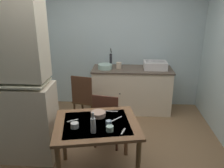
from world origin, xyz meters
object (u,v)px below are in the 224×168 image
object	(u,v)px
serving_bowl_wide	(98,114)
teacup_cream	(109,123)
hand_pump	(111,59)
mixing_bowl_counter	(105,67)
chair_far_side	(107,119)
chair_by_counter	(85,98)
sink_basin	(155,65)
hutch_cabinet	(16,90)
glass_bottle	(93,125)
dining_table	(97,130)

from	to	relation	value
serving_bowl_wide	teacup_cream	distance (m)	0.27
hand_pump	mixing_bowl_counter	size ratio (longest dim) A/B	1.41
chair_far_side	chair_by_counter	size ratio (longest dim) A/B	0.95
sink_basin	serving_bowl_wide	bearing A→B (deg)	-117.23
hutch_cabinet	hand_pump	world-z (taller)	hutch_cabinet
hand_pump	serving_bowl_wide	distance (m)	1.84
chair_by_counter	glass_bottle	size ratio (longest dim) A/B	3.79
hutch_cabinet	mixing_bowl_counter	xyz separation A→B (m)	(1.04, 1.57, -0.09)
chair_far_side	glass_bottle	world-z (taller)	glass_bottle
dining_table	teacup_cream	xyz separation A→B (m)	(0.15, -0.05, 0.13)
dining_table	glass_bottle	xyz separation A→B (m)	(-0.01, -0.21, 0.20)
mixing_bowl_counter	serving_bowl_wide	size ratio (longest dim) A/B	1.48
chair_by_counter	glass_bottle	xyz separation A→B (m)	(0.39, -1.59, 0.37)
sink_basin	dining_table	size ratio (longest dim) A/B	0.39
hand_pump	mixing_bowl_counter	world-z (taller)	hand_pump
teacup_cream	mixing_bowl_counter	bearing A→B (deg)	96.32
hutch_cabinet	hand_pump	size ratio (longest dim) A/B	5.60
hutch_cabinet	mixing_bowl_counter	distance (m)	1.89
hutch_cabinet	teacup_cream	size ratio (longest dim) A/B	31.86
hutch_cabinet	chair_far_side	bearing A→B (deg)	15.35
hutch_cabinet	glass_bottle	world-z (taller)	hutch_cabinet
chair_far_side	glass_bottle	size ratio (longest dim) A/B	3.61
mixing_bowl_counter	chair_far_side	distance (m)	1.34
glass_bottle	mixing_bowl_counter	bearing A→B (deg)	91.53
dining_table	hutch_cabinet	bearing A→B (deg)	163.64
chair_by_counter	mixing_bowl_counter	bearing A→B (deg)	57.75
dining_table	teacup_cream	distance (m)	0.21
dining_table	chair_far_side	xyz separation A→B (m)	(0.08, 0.65, -0.18)
hutch_cabinet	dining_table	distance (m)	1.21
chair_far_side	teacup_cream	distance (m)	0.77
mixing_bowl_counter	dining_table	size ratio (longest dim) A/B	0.24
serving_bowl_wide	hutch_cabinet	bearing A→B (deg)	172.45
mixing_bowl_counter	serving_bowl_wide	world-z (taller)	mixing_bowl_counter
sink_basin	serving_bowl_wide	xyz separation A→B (m)	(-0.91, -1.77, -0.19)
teacup_cream	glass_bottle	world-z (taller)	glass_bottle
mixing_bowl_counter	glass_bottle	size ratio (longest dim) A/B	1.14
glass_bottle	hutch_cabinet	bearing A→B (deg)	153.83
chair_far_side	glass_bottle	distance (m)	0.95
hand_pump	glass_bottle	size ratio (longest dim) A/B	1.60
sink_basin	glass_bottle	xyz separation A→B (m)	(-0.92, -2.16, -0.12)
hutch_cabinet	chair_by_counter	xyz separation A→B (m)	(0.71, 1.05, -0.54)
hand_pump	hutch_cabinet	bearing A→B (deg)	-124.42
hand_pump	dining_table	size ratio (longest dim) A/B	0.34
dining_table	chair_by_counter	xyz separation A→B (m)	(-0.39, 1.37, -0.17)
chair_by_counter	teacup_cream	distance (m)	1.55
sink_basin	teacup_cream	xyz separation A→B (m)	(-0.76, -1.99, -0.19)
sink_basin	chair_by_counter	bearing A→B (deg)	-156.35
hutch_cabinet	chair_far_side	xyz separation A→B (m)	(1.18, 0.32, -0.56)
sink_basin	mixing_bowl_counter	world-z (taller)	sink_basin
serving_bowl_wide	chair_far_side	bearing A→B (deg)	80.78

